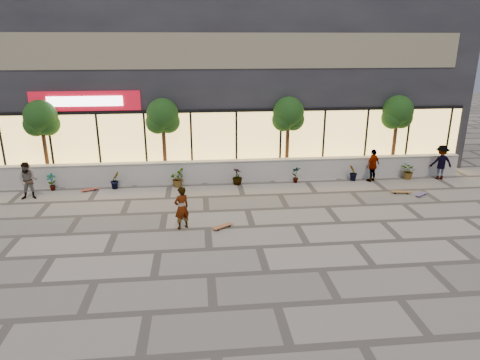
{
  "coord_description": "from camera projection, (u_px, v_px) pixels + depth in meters",
  "views": [
    {
      "loc": [
        -1.89,
        -12.53,
        6.47
      ],
      "look_at": [
        -0.3,
        3.16,
        1.3
      ],
      "focal_mm": 32.0,
      "sensor_mm": 36.0,
      "label": 1
    }
  ],
  "objects": [
    {
      "name": "shrub_a",
      "position": [
        52.0,
        182.0,
        19.2
      ],
      "size": [
        0.43,
        0.29,
        0.81
      ],
      "primitive_type": "imported",
      "color": "#163410",
      "rests_on": "ground"
    },
    {
      "name": "skater_center",
      "position": [
        182.0,
        208.0,
        15.2
      ],
      "size": [
        0.69,
        0.62,
        1.58
      ],
      "primitive_type": "imported",
      "rotation": [
        0.0,
        0.0,
        3.68
      ],
      "color": "silver",
      "rests_on": "ground"
    },
    {
      "name": "tree_east",
      "position": [
        397.0,
        114.0,
        21.16
      ],
      "size": [
        1.6,
        1.5,
        3.92
      ],
      "color": "#4F331C",
      "rests_on": "ground"
    },
    {
      "name": "ground",
      "position": [
        259.0,
        247.0,
        14.04
      ],
      "size": [
        80.0,
        80.0,
        0.0
      ],
      "primitive_type": "plane",
      "color": "#9C9388",
      "rests_on": "ground"
    },
    {
      "name": "skateboard_right_far",
      "position": [
        421.0,
        194.0,
        18.65
      ],
      "size": [
        0.72,
        0.59,
        0.09
      ],
      "rotation": [
        0.0,
        0.0,
        0.62
      ],
      "color": "#564681",
      "rests_on": "ground"
    },
    {
      "name": "skateboard_center",
      "position": [
        223.0,
        226.0,
        15.41
      ],
      "size": [
        0.81,
        0.64,
        0.1
      ],
      "rotation": [
        0.0,
        0.0,
        0.6
      ],
      "color": "brown",
      "rests_on": "ground"
    },
    {
      "name": "shrub_d",
      "position": [
        237.0,
        176.0,
        20.01
      ],
      "size": [
        0.64,
        0.64,
        0.81
      ],
      "primitive_type": "imported",
      "rotation": [
        0.0,
        0.0,
        2.46
      ],
      "color": "#163410",
      "rests_on": "ground"
    },
    {
      "name": "shrub_b",
      "position": [
        115.0,
        180.0,
        19.47
      ],
      "size": [
        0.57,
        0.57,
        0.81
      ],
      "primitive_type": "imported",
      "rotation": [
        0.0,
        0.0,
        0.82
      ],
      "color": "#163410",
      "rests_on": "ground"
    },
    {
      "name": "planter_wall",
      "position": [
        238.0,
        170.0,
        20.5
      ],
      "size": [
        22.0,
        0.42,
        1.04
      ],
      "color": "beige",
      "rests_on": "ground"
    },
    {
      "name": "tree_west",
      "position": [
        41.0,
        120.0,
        19.54
      ],
      "size": [
        1.6,
        1.5,
        3.92
      ],
      "color": "#4F331C",
      "rests_on": "ground"
    },
    {
      "name": "shrub_c",
      "position": [
        177.0,
        178.0,
        19.74
      ],
      "size": [
        0.68,
        0.77,
        0.81
      ],
      "primitive_type": "imported",
      "rotation": [
        0.0,
        0.0,
        1.64
      ],
      "color": "#163410",
      "rests_on": "ground"
    },
    {
      "name": "skateboard_left",
      "position": [
        90.0,
        190.0,
        19.23
      ],
      "size": [
        0.72,
        0.48,
        0.09
      ],
      "rotation": [
        0.0,
        0.0,
        0.46
      ],
      "color": "#AF3620",
      "rests_on": "ground"
    },
    {
      "name": "skater_left",
      "position": [
        28.0,
        181.0,
        18.06
      ],
      "size": [
        0.83,
        0.68,
        1.62
      ],
      "primitive_type": "imported",
      "rotation": [
        0.0,
        0.0,
        0.08
      ],
      "color": "tan",
      "rests_on": "ground"
    },
    {
      "name": "shrub_e",
      "position": [
        296.0,
        174.0,
        20.27
      ],
      "size": [
        0.46,
        0.35,
        0.81
      ],
      "primitive_type": "imported",
      "rotation": [
        0.0,
        0.0,
        3.28
      ],
      "color": "#163410",
      "rests_on": "ground"
    },
    {
      "name": "shrub_g",
      "position": [
        409.0,
        171.0,
        20.81
      ],
      "size": [
        0.77,
        0.84,
        0.81
      ],
      "primitive_type": "imported",
      "rotation": [
        0.0,
        0.0,
        4.92
      ],
      "color": "#163410",
      "rests_on": "ground"
    },
    {
      "name": "shrub_f",
      "position": [
        353.0,
        173.0,
        20.54
      ],
      "size": [
        0.55,
        0.57,
        0.81
      ],
      "primitive_type": "imported",
      "rotation": [
        0.0,
        0.0,
        4.1
      ],
      "color": "#163410",
      "rests_on": "ground"
    },
    {
      "name": "tree_mideast",
      "position": [
        288.0,
        116.0,
        20.63
      ],
      "size": [
        1.6,
        1.5,
        3.92
      ],
      "color": "#4F331C",
      "rests_on": "ground"
    },
    {
      "name": "tree_midwest",
      "position": [
        163.0,
        118.0,
        20.06
      ],
      "size": [
        1.6,
        1.5,
        3.92
      ],
      "color": "#4F331C",
      "rests_on": "ground"
    },
    {
      "name": "skater_right_near",
      "position": [
        373.0,
        165.0,
        20.36
      ],
      "size": [
        0.99,
        0.82,
        1.58
      ],
      "primitive_type": "imported",
      "rotation": [
        0.0,
        0.0,
        3.71
      ],
      "color": "silver",
      "rests_on": "ground"
    },
    {
      "name": "skateboard_right_near",
      "position": [
        401.0,
        192.0,
        18.9
      ],
      "size": [
        0.87,
        0.35,
        0.1
      ],
      "rotation": [
        0.0,
        0.0,
        -0.16
      ],
      "color": "brown",
      "rests_on": "ground"
    },
    {
      "name": "retail_building",
      "position": [
        229.0,
        81.0,
        24.53
      ],
      "size": [
        24.0,
        9.17,
        8.5
      ],
      "color": "#232328",
      "rests_on": "ground"
    },
    {
      "name": "skater_right_far",
      "position": [
        441.0,
        162.0,
        20.67
      ],
      "size": [
        1.14,
        0.71,
        1.69
      ],
      "primitive_type": "imported",
      "rotation": [
        0.0,
        0.0,
        3.06
      ],
      "color": "maroon",
      "rests_on": "ground"
    }
  ]
}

